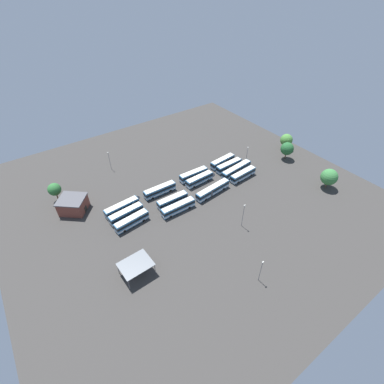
% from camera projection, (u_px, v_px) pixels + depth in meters
% --- Properties ---
extents(ground_plane, '(128.61, 128.61, 0.00)m').
position_uv_depth(ground_plane, '(187.00, 193.00, 106.95)').
color(ground_plane, '#383533').
extents(bus_row0_slot1, '(12.28, 3.78, 3.40)m').
position_uv_depth(bus_row0_slot1, '(132.00, 221.00, 93.01)').
color(bus_row0_slot1, teal).
rests_on(bus_row0_slot1, ground_plane).
extents(bus_row0_slot2, '(12.43, 3.55, 3.40)m').
position_uv_depth(bus_row0_slot2, '(126.00, 214.00, 95.66)').
color(bus_row0_slot2, teal).
rests_on(bus_row0_slot2, ground_plane).
extents(bus_row0_slot3, '(12.80, 3.48, 3.40)m').
position_uv_depth(bus_row0_slot3, '(122.00, 207.00, 98.15)').
color(bus_row0_slot3, teal).
rests_on(bus_row0_slot3, ground_plane).
extents(bus_row1_slot0, '(12.84, 2.73, 3.40)m').
position_uv_depth(bus_row1_slot0, '(178.00, 207.00, 98.15)').
color(bus_row1_slot0, teal).
rests_on(bus_row1_slot0, ground_plane).
extents(bus_row1_slot1, '(11.82, 2.77, 3.40)m').
position_uv_depth(bus_row1_slot1, '(172.00, 200.00, 101.04)').
color(bus_row1_slot1, teal).
rests_on(bus_row1_slot1, ground_plane).
extents(bus_row1_slot3, '(12.76, 2.75, 3.40)m').
position_uv_depth(bus_row1_slot3, '(160.00, 190.00, 105.63)').
color(bus_row1_slot3, teal).
rests_on(bus_row1_slot3, ground_plane).
extents(bus_row2_slot0, '(15.53, 4.04, 3.40)m').
position_uv_depth(bus_row2_slot0, '(213.00, 190.00, 105.67)').
color(bus_row2_slot0, teal).
rests_on(bus_row2_slot0, ground_plane).
extents(bus_row2_slot2, '(12.09, 3.05, 3.40)m').
position_uv_depth(bus_row2_slot2, '(199.00, 179.00, 110.83)').
color(bus_row2_slot2, teal).
rests_on(bus_row2_slot2, ground_plane).
extents(bus_row2_slot3, '(12.47, 2.81, 3.40)m').
position_uv_depth(bus_row2_slot3, '(194.00, 175.00, 113.30)').
color(bus_row2_slot3, teal).
rests_on(bus_row2_slot3, ground_plane).
extents(bus_row3_slot0, '(12.53, 3.36, 3.40)m').
position_uv_depth(bus_row3_slot0, '(243.00, 175.00, 113.31)').
color(bus_row3_slot0, teal).
rests_on(bus_row3_slot0, ground_plane).
extents(bus_row3_slot1, '(15.53, 4.15, 3.40)m').
position_uv_depth(bus_row3_slot1, '(236.00, 170.00, 116.02)').
color(bus_row3_slot1, teal).
rests_on(bus_row3_slot1, ground_plane).
extents(bus_row3_slot2, '(12.57, 3.00, 3.40)m').
position_uv_depth(bus_row3_slot2, '(229.00, 166.00, 118.28)').
color(bus_row3_slot2, teal).
rests_on(bus_row3_slot2, ground_plane).
extents(bus_row3_slot3, '(12.62, 3.74, 3.40)m').
position_uv_depth(bus_row3_slot3, '(223.00, 161.00, 120.77)').
color(bus_row3_slot3, teal).
rests_on(bus_row3_slot3, ground_plane).
extents(depot_building, '(12.02, 11.93, 5.40)m').
position_uv_depth(depot_building, '(73.00, 205.00, 97.97)').
color(depot_building, brown).
rests_on(depot_building, ground_plane).
extents(maintenance_shelter, '(9.01, 7.31, 4.15)m').
position_uv_depth(maintenance_shelter, '(136.00, 265.00, 77.08)').
color(maintenance_shelter, slate).
rests_on(maintenance_shelter, ground_plane).
extents(lamp_post_by_building, '(0.56, 0.28, 9.35)m').
position_uv_depth(lamp_post_by_building, '(243.00, 215.00, 90.62)').
color(lamp_post_by_building, slate).
rests_on(lamp_post_by_building, ground_plane).
extents(lamp_post_near_entrance, '(0.56, 0.28, 8.20)m').
position_uv_depth(lamp_post_near_entrance, '(261.00, 270.00, 74.98)').
color(lamp_post_near_entrance, slate).
rests_on(lamp_post_near_entrance, ground_plane).
extents(lamp_post_far_corner, '(0.56, 0.28, 8.24)m').
position_uv_depth(lamp_post_far_corner, '(109.00, 160.00, 116.70)').
color(lamp_post_far_corner, slate).
rests_on(lamp_post_far_corner, ground_plane).
extents(lamp_post_mid_lot, '(0.56, 0.28, 7.49)m').
position_uv_depth(lamp_post_mid_lot, '(247.00, 154.00, 121.09)').
color(lamp_post_mid_lot, slate).
rests_on(lamp_post_mid_lot, ground_plane).
extents(tree_northwest, '(5.66, 5.66, 7.95)m').
position_uv_depth(tree_northwest, '(287.00, 149.00, 122.63)').
color(tree_northwest, brown).
rests_on(tree_northwest, ground_plane).
extents(tree_west_edge, '(5.59, 5.59, 7.52)m').
position_uv_depth(tree_west_edge, '(286.00, 140.00, 129.44)').
color(tree_west_edge, brown).
rests_on(tree_west_edge, ground_plane).
extents(tree_northeast, '(4.65, 4.65, 7.56)m').
position_uv_depth(tree_northeast, '(54.00, 189.00, 100.53)').
color(tree_northeast, brown).
rests_on(tree_northeast, ground_plane).
extents(tree_east_edge, '(6.34, 6.34, 8.20)m').
position_uv_depth(tree_east_edge, '(329.00, 177.00, 106.66)').
color(tree_east_edge, brown).
rests_on(tree_east_edge, ground_plane).
extents(puddle_between_rows, '(3.77, 3.77, 0.01)m').
position_uv_depth(puddle_between_rows, '(210.00, 175.00, 116.31)').
color(puddle_between_rows, black).
rests_on(puddle_between_rows, ground_plane).
extents(puddle_back_corner, '(2.02, 2.02, 0.01)m').
position_uv_depth(puddle_back_corner, '(211.00, 187.00, 109.91)').
color(puddle_back_corner, black).
rests_on(puddle_back_corner, ground_plane).
extents(puddle_centre_drain, '(2.38, 2.38, 0.01)m').
position_uv_depth(puddle_centre_drain, '(137.00, 198.00, 104.86)').
color(puddle_centre_drain, black).
rests_on(puddle_centre_drain, ground_plane).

